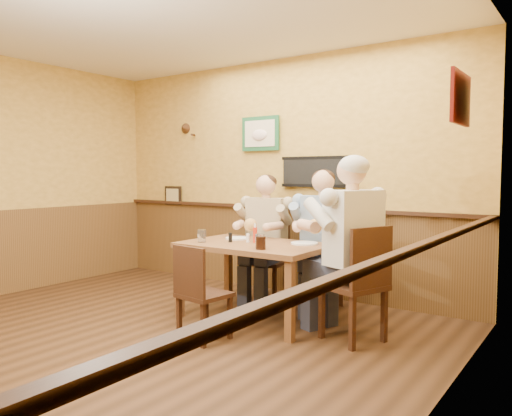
{
  "coord_description": "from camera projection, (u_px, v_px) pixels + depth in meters",
  "views": [
    {
      "loc": [
        3.31,
        -2.62,
        1.43
      ],
      "look_at": [
        0.57,
        1.28,
        1.1
      ],
      "focal_mm": 35.0,
      "sensor_mm": 36.0,
      "label": 1
    }
  ],
  "objects": [
    {
      "name": "room",
      "position": [
        135.0,
        142.0,
        4.08
      ],
      "size": [
        5.02,
        5.03,
        2.81
      ],
      "color": "black",
      "rests_on": "ground"
    },
    {
      "name": "dining_table",
      "position": [
        255.0,
        252.0,
        4.88
      ],
      "size": [
        1.4,
        0.9,
        0.75
      ],
      "color": "brown",
      "rests_on": "ground"
    },
    {
      "name": "chair_back_left",
      "position": [
        267.0,
        260.0,
        5.66
      ],
      "size": [
        0.48,
        0.48,
        0.89
      ],
      "primitive_type": null,
      "rotation": [
        0.0,
        0.0,
        0.18
      ],
      "color": "#392012",
      "rests_on": "ground"
    },
    {
      "name": "chair_back_right",
      "position": [
        323.0,
        266.0,
        5.24
      ],
      "size": [
        0.53,
        0.53,
        0.92
      ],
      "primitive_type": null,
      "rotation": [
        0.0,
        0.0,
        0.3
      ],
      "color": "#392012",
      "rests_on": "ground"
    },
    {
      "name": "chair_right_end",
      "position": [
        353.0,
        283.0,
        4.26
      ],
      "size": [
        0.59,
        0.59,
        1.0
      ],
      "primitive_type": null,
      "rotation": [
        0.0,
        0.0,
        -1.94
      ],
      "color": "#392012",
      "rests_on": "ground"
    },
    {
      "name": "chair_near_side",
      "position": [
        205.0,
        292.0,
        4.28
      ],
      "size": [
        0.42,
        0.42,
        0.83
      ],
      "primitive_type": null,
      "rotation": [
        0.0,
        0.0,
        3.02
      ],
      "color": "#392012",
      "rests_on": "ground"
    },
    {
      "name": "diner_tan_shirt",
      "position": [
        267.0,
        244.0,
        5.65
      ],
      "size": [
        0.68,
        0.68,
        1.27
      ],
      "primitive_type": null,
      "rotation": [
        0.0,
        0.0,
        0.18
      ],
      "color": "tan",
      "rests_on": "ground"
    },
    {
      "name": "diner_blue_polo",
      "position": [
        323.0,
        247.0,
        5.22
      ],
      "size": [
        0.76,
        0.76,
        1.32
      ],
      "primitive_type": null,
      "rotation": [
        0.0,
        0.0,
        0.3
      ],
      "color": "#7994B6",
      "rests_on": "ground"
    },
    {
      "name": "diner_white_elder",
      "position": [
        353.0,
        258.0,
        4.24
      ],
      "size": [
        0.85,
        0.85,
        1.42
      ],
      "primitive_type": null,
      "rotation": [
        0.0,
        0.0,
        -1.94
      ],
      "color": "silver",
      "rests_on": "ground"
    },
    {
      "name": "water_glass_left",
      "position": [
        202.0,
        236.0,
        4.95
      ],
      "size": [
        0.1,
        0.1,
        0.12
      ],
      "primitive_type": "cylinder",
      "rotation": [
        0.0,
        0.0,
        0.28
      ],
      "color": "silver",
      "rests_on": "dining_table"
    },
    {
      "name": "water_glass_mid",
      "position": [
        260.0,
        241.0,
        4.57
      ],
      "size": [
        0.09,
        0.09,
        0.13
      ],
      "primitive_type": "cylinder",
      "rotation": [
        0.0,
        0.0,
        0.01
      ],
      "color": "white",
      "rests_on": "dining_table"
    },
    {
      "name": "cola_tumbler",
      "position": [
        261.0,
        243.0,
        4.47
      ],
      "size": [
        0.1,
        0.1,
        0.12
      ],
      "primitive_type": "cylinder",
      "rotation": [
        0.0,
        0.0,
        0.14
      ],
      "color": "black",
      "rests_on": "dining_table"
    },
    {
      "name": "hot_sauce_bottle",
      "position": [
        255.0,
        234.0,
        4.91
      ],
      "size": [
        0.05,
        0.05,
        0.17
      ],
      "primitive_type": "cylinder",
      "rotation": [
        0.0,
        0.0,
        -0.38
      ],
      "color": "red",
      "rests_on": "dining_table"
    },
    {
      "name": "salt_shaker",
      "position": [
        248.0,
        238.0,
        4.94
      ],
      "size": [
        0.04,
        0.04,
        0.08
      ],
      "primitive_type": "cylinder",
      "rotation": [
        0.0,
        0.0,
        0.34
      ],
      "color": "white",
      "rests_on": "dining_table"
    },
    {
      "name": "pepper_shaker",
      "position": [
        230.0,
        237.0,
        4.94
      ],
      "size": [
        0.04,
        0.04,
        0.09
      ],
      "primitive_type": "cylinder",
      "rotation": [
        0.0,
        0.0,
        -0.03
      ],
      "color": "black",
      "rests_on": "dining_table"
    },
    {
      "name": "plate_far_left",
      "position": [
        237.0,
        238.0,
        5.19
      ],
      "size": [
        0.33,
        0.33,
        0.02
      ],
      "primitive_type": "cylinder",
      "rotation": [
        0.0,
        0.0,
        0.43
      ],
      "color": "silver",
      "rests_on": "dining_table"
    },
    {
      "name": "plate_far_right",
      "position": [
        304.0,
        243.0,
        4.81
      ],
      "size": [
        0.31,
        0.31,
        0.02
      ],
      "primitive_type": "cylinder",
      "rotation": [
        0.0,
        0.0,
        -0.2
      ],
      "color": "white",
      "rests_on": "dining_table"
    }
  ]
}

